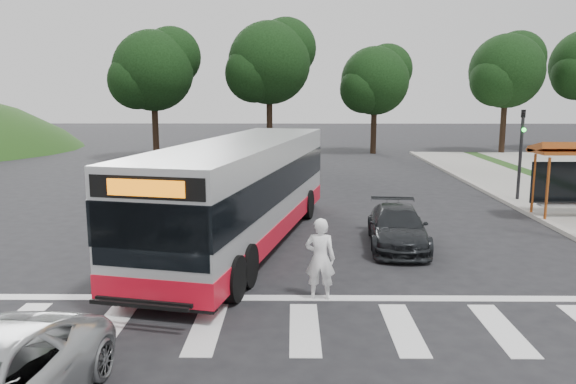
{
  "coord_description": "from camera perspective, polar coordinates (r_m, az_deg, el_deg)",
  "views": [
    {
      "loc": [
        -0.23,
        -15.75,
        4.75
      ],
      "look_at": [
        -0.4,
        1.84,
        1.6
      ],
      "focal_mm": 35.0,
      "sensor_mm": 36.0,
      "label": 1
    }
  ],
  "objects": [
    {
      "name": "ground",
      "position": [
        16.45,
        1.34,
        -6.63
      ],
      "size": [
        140.0,
        140.0,
        0.0
      ],
      "primitive_type": "plane",
      "color": "black",
      "rests_on": "ground"
    },
    {
      "name": "sidewalk_east",
      "position": [
        26.68,
        25.43,
        -0.97
      ],
      "size": [
        4.0,
        40.0,
        0.12
      ],
      "primitive_type": "cube",
      "color": "gray",
      "rests_on": "ground"
    },
    {
      "name": "curb_east",
      "position": [
        25.9,
        21.42,
        -0.96
      ],
      "size": [
        0.3,
        40.0,
        0.15
      ],
      "primitive_type": "cube",
      "color": "#9E9991",
      "rests_on": "ground"
    },
    {
      "name": "crosswalk_ladder",
      "position": [
        11.75,
        1.68,
        -13.66
      ],
      "size": [
        18.0,
        2.6,
        0.01
      ],
      "primitive_type": "cube",
      "color": "silver",
      "rests_on": "ground"
    },
    {
      "name": "traffic_signal_ne_short",
      "position": [
        26.25,
        22.61,
        4.41
      ],
      "size": [
        0.18,
        0.37,
        4.0
      ],
      "color": "black",
      "rests_on": "ground"
    },
    {
      "name": "tree_ne_a",
      "position": [
        46.78,
        21.4,
        11.48
      ],
      "size": [
        6.16,
        5.74,
        9.3
      ],
      "color": "black",
      "rests_on": "parking_lot"
    },
    {
      "name": "tree_north_a",
      "position": [
        41.91,
        -1.81,
        13.12
      ],
      "size": [
        6.6,
        6.15,
        10.17
      ],
      "color": "black",
      "rests_on": "ground"
    },
    {
      "name": "tree_north_b",
      "position": [
        44.27,
        8.9,
        11.21
      ],
      "size": [
        5.72,
        5.33,
        8.43
      ],
      "color": "black",
      "rests_on": "ground"
    },
    {
      "name": "tree_north_c",
      "position": [
        41.0,
        -13.43,
        12.03
      ],
      "size": [
        6.16,
        5.74,
        9.3
      ],
      "color": "black",
      "rests_on": "ground"
    },
    {
      "name": "transit_bus",
      "position": [
        17.54,
        -4.66,
        -0.14
      ],
      "size": [
        5.38,
        12.88,
        3.25
      ],
      "primitive_type": null,
      "rotation": [
        0.0,
        0.0,
        -0.22
      ],
      "color": "#B9BCBF",
      "rests_on": "ground"
    },
    {
      "name": "pedestrian",
      "position": [
        13.02,
        3.28,
        -6.77
      ],
      "size": [
        0.75,
        0.54,
        1.92
      ],
      "primitive_type": "imported",
      "rotation": [
        0.0,
        0.0,
        3.02
      ],
      "color": "white",
      "rests_on": "ground"
    },
    {
      "name": "dark_sedan",
      "position": [
        17.72,
        11.06,
        -3.53
      ],
      "size": [
        2.09,
        4.38,
        1.23
      ],
      "primitive_type": "imported",
      "rotation": [
        0.0,
        0.0,
        -0.09
      ],
      "color": "black",
      "rests_on": "ground"
    }
  ]
}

